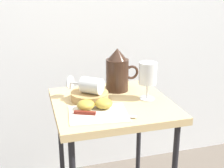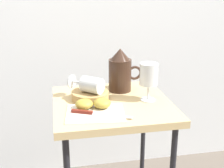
{
  "view_description": "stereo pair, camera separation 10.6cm",
  "coord_description": "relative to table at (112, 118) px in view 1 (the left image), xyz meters",
  "views": [
    {
      "loc": [
        -0.33,
        -1.15,
        1.19
      ],
      "look_at": [
        0.0,
        0.0,
        0.78
      ],
      "focal_mm": 48.2,
      "sensor_mm": 36.0,
      "label": 1
    },
    {
      "loc": [
        -0.23,
        -1.18,
        1.19
      ],
      "look_at": [
        0.0,
        0.0,
        0.78
      ],
      "focal_mm": 48.2,
      "sensor_mm": 36.0,
      "label": 2
    }
  ],
  "objects": [
    {
      "name": "apple_half_right",
      "position": [
        -0.05,
        -0.07,
        0.1
      ],
      "size": [
        0.07,
        0.07,
        0.04
      ],
      "primitive_type": "ellipsoid",
      "color": "#B29938",
      "rests_on": "linen_napkin"
    },
    {
      "name": "table",
      "position": [
        0.0,
        0.0,
        0.0
      ],
      "size": [
        0.5,
        0.49,
        0.7
      ],
      "color": "tan",
      "rests_on": "ground_plane"
    },
    {
      "name": "basket_tray",
      "position": [
        -0.09,
        0.05,
        0.09
      ],
      "size": [
        0.16,
        0.16,
        0.03
      ],
      "primitive_type": "cylinder",
      "color": "tan",
      "rests_on": "table"
    },
    {
      "name": "wine_glass_upright",
      "position": [
        0.16,
        -0.01,
        0.19
      ],
      "size": [
        0.08,
        0.08,
        0.17
      ],
      "color": "silver",
      "rests_on": "table"
    },
    {
      "name": "linen_napkin",
      "position": [
        -0.09,
        -0.11,
        0.08
      ],
      "size": [
        0.24,
        0.21,
        0.0
      ],
      "primitive_type": "cube",
      "rotation": [
        0.0,
        0.0,
        -0.12
      ],
      "color": "silver",
      "rests_on": "table"
    },
    {
      "name": "pitcher",
      "position": [
        0.06,
        0.13,
        0.16
      ],
      "size": [
        0.16,
        0.11,
        0.2
      ],
      "color": "#382319",
      "rests_on": "table"
    },
    {
      "name": "knife",
      "position": [
        -0.1,
        -0.12,
        0.08
      ],
      "size": [
        0.23,
        0.11,
        0.01
      ],
      "color": "silver",
      "rests_on": "linen_napkin"
    },
    {
      "name": "wine_glass_tipped_near",
      "position": [
        -0.08,
        0.03,
        0.15
      ],
      "size": [
        0.16,
        0.15,
        0.07
      ],
      "color": "silver",
      "rests_on": "basket_tray"
    },
    {
      "name": "apple_half_left",
      "position": [
        -0.13,
        -0.06,
        0.1
      ],
      "size": [
        0.07,
        0.07,
        0.04
      ],
      "primitive_type": "ellipsoid",
      "color": "#B29938",
      "rests_on": "linen_napkin"
    }
  ]
}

